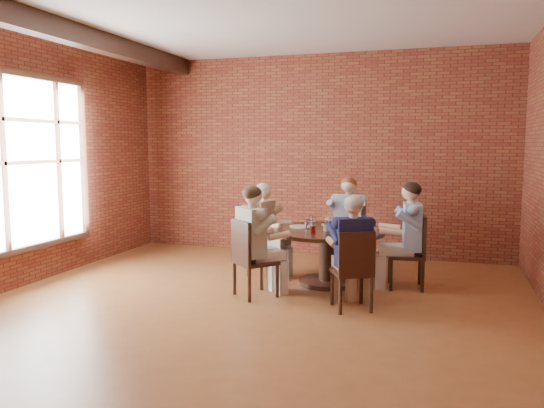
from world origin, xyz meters
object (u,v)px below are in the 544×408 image
(chair_c, at_px, (261,240))
(diner_e, at_px, (352,253))
(diner_c, at_px, (266,230))
(chair_e, at_px, (354,268))
(chair_b, at_px, (349,234))
(smartphone, at_px, (350,233))
(diner_a, at_px, (407,235))
(diner_d, at_px, (256,241))
(dining_table, at_px, (327,246))
(diner_b, at_px, (347,223))
(chair_d, at_px, (249,256))
(chair_a, at_px, (414,249))

(chair_c, bearing_deg, diner_e, -116.43)
(diner_c, bearing_deg, chair_e, -118.58)
(chair_b, xyz_separation_m, smartphone, (0.22, -1.33, 0.23))
(diner_a, xyz_separation_m, diner_d, (-1.76, -0.96, -0.01))
(dining_table, distance_m, chair_e, 1.19)
(diner_b, xyz_separation_m, chair_d, (-0.91, -1.88, -0.18))
(diner_c, bearing_deg, diner_b, -40.75)
(diner_c, xyz_separation_m, chair_e, (1.46, -1.28, -0.16))
(chair_b, bearing_deg, chair_a, -36.63)
(diner_e, distance_m, smartphone, 0.77)
(dining_table, xyz_separation_m, diner_e, (0.49, -1.00, 0.13))
(diner_b, bearing_deg, diner_d, -108.61)
(diner_a, relative_size, chair_b, 1.44)
(diner_a, xyz_separation_m, chair_b, (-0.91, 0.95, -0.18))
(chair_e, relative_size, smartphone, 5.98)
(dining_table, distance_m, diner_d, 1.11)
(diner_b, bearing_deg, smartphone, -72.92)
(diner_b, bearing_deg, diner_a, -36.52)
(chair_a, height_order, chair_b, chair_a)
(dining_table, relative_size, diner_d, 1.10)
(chair_d, relative_size, chair_e, 1.04)
(diner_e, bearing_deg, chair_b, -106.06)
(chair_c, distance_m, chair_e, 2.02)
(diner_b, distance_m, chair_c, 1.37)
(chair_a, distance_m, diner_e, 1.32)
(diner_d, height_order, chair_e, diner_d)
(diner_b, height_order, smartphone, diner_b)
(diner_c, bearing_deg, chair_c, 90.00)
(dining_table, distance_m, diner_b, 1.01)
(dining_table, bearing_deg, chair_a, 7.35)
(diner_a, bearing_deg, chair_b, -143.53)
(diner_c, bearing_deg, diner_a, -79.58)
(chair_d, bearing_deg, chair_c, -36.93)
(chair_c, relative_size, diner_e, 0.71)
(diner_e, bearing_deg, chair_a, -145.17)
(chair_e, xyz_separation_m, diner_e, (-0.04, 0.07, 0.15))
(chair_a, distance_m, diner_b, 1.33)
(chair_c, relative_size, chair_e, 1.01)
(diner_a, bearing_deg, diner_b, -140.24)
(dining_table, bearing_deg, chair_b, 83.62)
(diner_a, bearing_deg, chair_e, -30.10)
(chair_b, height_order, chair_c, chair_b)
(chair_c, xyz_separation_m, diner_e, (1.51, -1.23, 0.15))
(chair_a, xyz_separation_m, chair_e, (-0.60, -1.22, -0.02))
(diner_a, distance_m, chair_b, 1.33)
(diner_e, height_order, smartphone, diner_e)
(diner_b, bearing_deg, chair_a, -33.36)
(chair_b, distance_m, chair_e, 2.19)
(chair_c, height_order, chair_d, chair_d)
(diner_a, xyz_separation_m, chair_e, (-0.51, -1.21, -0.19))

